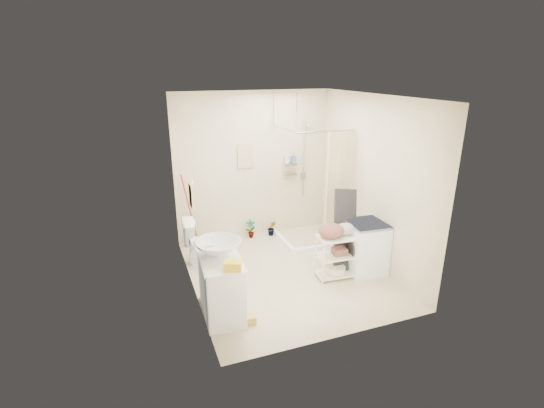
{
  "coord_description": "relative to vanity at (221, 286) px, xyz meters",
  "views": [
    {
      "loc": [
        -2.05,
        -4.9,
        2.96
      ],
      "look_at": [
        -0.15,
        0.25,
        1.05
      ],
      "focal_mm": 26.0,
      "sensor_mm": 36.0,
      "label": 1
    }
  ],
  "objects": [
    {
      "name": "floor",
      "position": [
        1.16,
        0.65,
        -0.39
      ],
      "size": [
        3.2,
        3.2,
        0.0
      ],
      "primitive_type": "plane",
      "color": "beige",
      "rests_on": "ground"
    },
    {
      "name": "ceiling",
      "position": [
        1.16,
        0.65,
        2.21
      ],
      "size": [
        2.8,
        3.2,
        0.04
      ],
      "primitive_type": "cube",
      "color": "silver",
      "rests_on": "ground"
    },
    {
      "name": "wall_back",
      "position": [
        1.16,
        2.25,
        0.91
      ],
      "size": [
        2.8,
        0.04,
        2.6
      ],
      "primitive_type": "cube",
      "color": "beige",
      "rests_on": "ground"
    },
    {
      "name": "wall_front",
      "position": [
        1.16,
        -0.95,
        0.91
      ],
      "size": [
        2.8,
        0.04,
        2.6
      ],
      "primitive_type": "cube",
      "color": "beige",
      "rests_on": "ground"
    },
    {
      "name": "wall_left",
      "position": [
        -0.24,
        0.65,
        0.91
      ],
      "size": [
        0.04,
        3.2,
        2.6
      ],
      "primitive_type": "cube",
      "color": "beige",
      "rests_on": "ground"
    },
    {
      "name": "wall_right",
      "position": [
        2.56,
        0.65,
        0.91
      ],
      "size": [
        0.04,
        3.2,
        2.6
      ],
      "primitive_type": "cube",
      "color": "beige",
      "rests_on": "ground"
    },
    {
      "name": "vanity",
      "position": [
        0.0,
        0.0,
        0.0
      ],
      "size": [
        0.54,
        0.91,
        0.78
      ],
      "primitive_type": "cube",
      "rotation": [
        0.0,
        0.0,
        -0.05
      ],
      "color": "white",
      "rests_on": "ground"
    },
    {
      "name": "sink",
      "position": [
        0.0,
        0.07,
        0.49
      ],
      "size": [
        0.62,
        0.62,
        0.19
      ],
      "primitive_type": "imported",
      "rotation": [
        0.0,
        0.0,
        -0.1
      ],
      "color": "silver",
      "rests_on": "vanity"
    },
    {
      "name": "counter_basket",
      "position": [
        0.08,
        -0.35,
        0.44
      ],
      "size": [
        0.24,
        0.22,
        0.11
      ],
      "primitive_type": "cube",
      "rotation": [
        0.0,
        0.0,
        -0.39
      ],
      "color": "yellow",
      "rests_on": "vanity"
    },
    {
      "name": "floor_basket",
      "position": [
        0.25,
        -0.33,
        -0.32
      ],
      "size": [
        0.28,
        0.23,
        0.14
      ],
      "primitive_type": "cube",
      "rotation": [
        0.0,
        0.0,
        -0.11
      ],
      "color": "gold",
      "rests_on": "ground"
    },
    {
      "name": "toilet",
      "position": [
        0.12,
        1.4,
        -0.01
      ],
      "size": [
        0.78,
        0.49,
        0.76
      ],
      "primitive_type": "imported",
      "rotation": [
        0.0,
        0.0,
        1.47
      ],
      "color": "white",
      "rests_on": "ground"
    },
    {
      "name": "mop",
      "position": [
        -0.08,
        2.11,
        0.28
      ],
      "size": [
        0.15,
        0.15,
        1.33
      ],
      "primitive_type": null,
      "rotation": [
        0.0,
        0.0,
        -0.2
      ],
      "color": "red",
      "rests_on": "ground"
    },
    {
      "name": "potted_plant_a",
      "position": [
        1.04,
        2.1,
        -0.21
      ],
      "size": [
        0.2,
        0.14,
        0.35
      ],
      "primitive_type": "imported",
      "rotation": [
        0.0,
        0.0,
        0.12
      ],
      "color": "brown",
      "rests_on": "ground"
    },
    {
      "name": "potted_plant_b",
      "position": [
        1.44,
        2.07,
        -0.24
      ],
      "size": [
        0.19,
        0.17,
        0.29
      ],
      "primitive_type": "imported",
      "rotation": [
        0.0,
        0.0,
        -0.28
      ],
      "color": "brown",
      "rests_on": "ground"
    },
    {
      "name": "hanging_towel",
      "position": [
        1.01,
        2.23,
        1.11
      ],
      "size": [
        0.28,
        0.03,
        0.42
      ],
      "primitive_type": "cube",
      "color": "beige",
      "rests_on": "wall_back"
    },
    {
      "name": "towel_ring",
      "position": [
        -0.22,
        0.45,
        1.08
      ],
      "size": [
        0.04,
        0.22,
        0.34
      ],
      "primitive_type": null,
      "color": "#FFE89E",
      "rests_on": "wall_left"
    },
    {
      "name": "tp_holder",
      "position": [
        -0.2,
        0.7,
        0.33
      ],
      "size": [
        0.08,
        0.12,
        0.14
      ],
      "primitive_type": null,
      "color": "white",
      "rests_on": "wall_left"
    },
    {
      "name": "shower",
      "position": [
        2.01,
        1.7,
        0.66
      ],
      "size": [
        1.1,
        1.1,
        2.1
      ],
      "primitive_type": null,
      "color": "white",
      "rests_on": "ground"
    },
    {
      "name": "shampoo_bottle_a",
      "position": [
        1.77,
        2.18,
        1.04
      ],
      "size": [
        0.1,
        0.1,
        0.21
      ],
      "primitive_type": "imported",
      "rotation": [
        0.0,
        0.0,
        0.23
      ],
      "color": "silver",
      "rests_on": "shower"
    },
    {
      "name": "shampoo_bottle_b",
      "position": [
        1.9,
        2.18,
        1.02
      ],
      "size": [
        0.08,
        0.08,
        0.17
      ],
      "primitive_type": "imported",
      "rotation": [
        0.0,
        0.0,
        -0.01
      ],
      "color": "#3A5B9E",
      "rests_on": "shower"
    },
    {
      "name": "washing_machine",
      "position": [
        2.3,
        0.33,
        0.01
      ],
      "size": [
        0.57,
        0.59,
        0.79
      ],
      "primitive_type": "cube",
      "rotation": [
        0.0,
        0.0,
        -0.07
      ],
      "color": "white",
      "rests_on": "ground"
    },
    {
      "name": "laundry_rack",
      "position": [
        1.8,
        0.32,
        0.0
      ],
      "size": [
        0.59,
        0.37,
        0.78
      ],
      "primitive_type": null,
      "rotation": [
        0.0,
        0.0,
        -0.07
      ],
      "color": "white",
      "rests_on": "ground"
    },
    {
      "name": "ironing_board",
      "position": [
        2.04,
        0.51,
        0.25
      ],
      "size": [
        0.36,
        0.11,
        1.28
      ],
      "primitive_type": null,
      "rotation": [
        0.0,
        0.0,
        -0.01
      ],
      "color": "black",
      "rests_on": "ground"
    }
  ]
}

